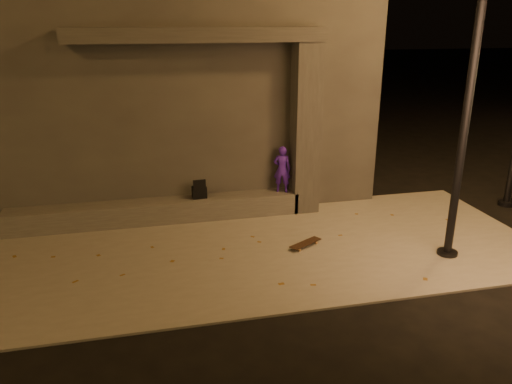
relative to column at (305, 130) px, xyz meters
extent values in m
plane|color=black|center=(-1.70, -3.75, -1.84)|extent=(120.00, 120.00, 0.00)
cube|color=slate|center=(-1.70, -1.75, -1.82)|extent=(11.00, 4.40, 0.04)
cube|color=#3C3937|center=(-2.70, 2.75, 0.76)|extent=(9.00, 5.00, 5.20)
cube|color=#4C4A44|center=(-3.20, 0.00, -1.58)|extent=(6.00, 0.55, 0.45)
cube|color=#3C3937|center=(0.00, 0.00, 0.00)|extent=(0.55, 0.55, 3.60)
cube|color=#3C3937|center=(-2.20, 0.05, 1.94)|extent=(5.00, 0.70, 0.28)
imported|color=#461CBB|center=(-0.50, 0.00, -0.84)|extent=(0.43, 0.36, 1.02)
cube|color=black|center=(-2.30, 0.00, -1.23)|extent=(0.31, 0.22, 0.25)
cube|color=black|center=(-2.30, 0.00, -1.02)|extent=(0.27, 0.06, 0.18)
cube|color=black|center=(-0.55, -1.88, -1.73)|extent=(0.70, 0.51, 0.01)
cylinder|color=tan|center=(-0.38, -1.70, -1.78)|extent=(0.06, 0.05, 0.05)
cylinder|color=tan|center=(-0.32, -1.82, -1.78)|extent=(0.06, 0.05, 0.05)
cylinder|color=tan|center=(-0.79, -1.93, -1.78)|extent=(0.06, 0.05, 0.05)
cylinder|color=tan|center=(-0.72, -2.05, -1.78)|extent=(0.06, 0.05, 0.05)
cube|color=#99999E|center=(-0.35, -1.76, -1.75)|extent=(0.11, 0.15, 0.01)
cube|color=#99999E|center=(-0.76, -1.99, -1.75)|extent=(0.11, 0.15, 0.01)
cylinder|color=black|center=(1.84, -2.76, 1.40)|extent=(0.14, 0.14, 6.49)
cylinder|color=black|center=(1.84, -2.76, -1.79)|extent=(0.36, 0.36, 0.10)
cylinder|color=black|center=(4.68, -0.72, -1.79)|extent=(0.36, 0.36, 0.10)
camera|label=1|loc=(-3.35, -9.93, 2.23)|focal=35.00mm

